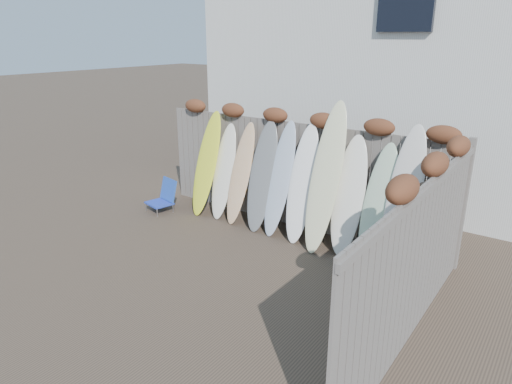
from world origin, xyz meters
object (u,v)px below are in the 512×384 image
Objects in this scene: wooden_crate at (393,276)px; surfboard_0 at (206,164)px; beach_chair at (164,196)px; lattice_panel at (423,243)px.

wooden_crate is 4.50m from surfboard_0.
surfboard_0 is (0.80, 0.47, 0.73)m from beach_chair.
wooden_crate is 0.46× the size of lattice_panel.
wooden_crate is (5.12, -0.61, 0.09)m from beach_chair.
lattice_panel is at bearing -4.09° from beach_chair.
beach_chair is 0.31× the size of surfboard_0.
beach_chair is at bearing -143.62° from surfboard_0.
lattice_panel reaches higher than beach_chair.
surfboard_0 is at bearing 165.91° from wooden_crate.
lattice_panel reaches higher than wooden_crate.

